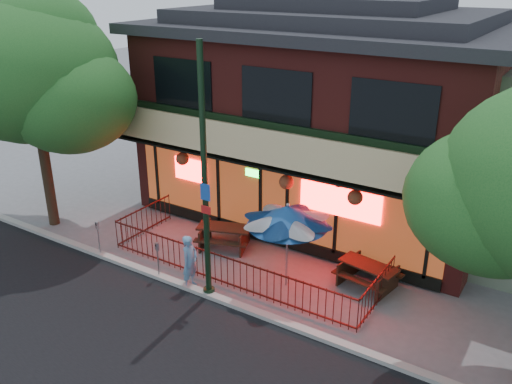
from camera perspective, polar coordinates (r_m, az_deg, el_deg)
ground at (r=15.88m, az=-4.07°, el=-10.02°), size 80.00×80.00×0.00m
curb at (r=15.52m, az=-5.19°, el=-10.65°), size 80.00×0.25×0.12m
restaurant_building at (r=20.04m, az=7.86°, el=9.58°), size 12.96×9.49×8.05m
patio_fence at (r=15.90m, az=-3.06°, el=-7.29°), size 8.44×2.62×1.00m
street_light at (r=14.15m, az=-5.37°, el=0.08°), size 0.43×0.32×7.00m
street_tree_left at (r=19.31m, az=-22.42°, el=12.34°), size 5.60×5.60×8.05m
picnic_table_left at (r=17.80m, az=-3.33°, el=-4.39°), size 2.09×1.85×0.74m
picnic_table_right at (r=16.00m, az=11.71°, el=-8.24°), size 1.87×1.55×0.72m
patio_umbrella at (r=14.94m, az=3.35°, el=-2.51°), size 2.27×2.27×2.59m
pedestrian at (r=15.60m, az=-6.98°, el=-7.31°), size 0.41×0.61×1.62m
parking_meter_near at (r=16.18m, az=-10.33°, el=-6.46°), size 0.13×0.12×1.17m
parking_meter_far at (r=17.79m, az=-16.28°, el=-4.16°), size 0.13×0.12×1.20m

